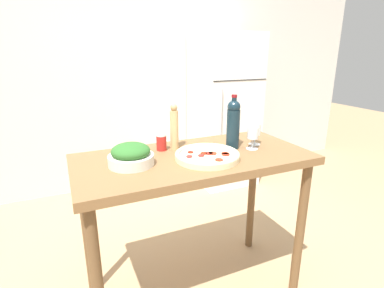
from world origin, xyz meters
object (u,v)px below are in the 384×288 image
(wine_glass_far, at_px, (255,131))
(pepper_mill, at_px, (174,127))
(refrigerator, at_px, (224,111))
(homemade_pizza, at_px, (207,155))
(wine_glass_near, at_px, (253,134))
(salt_canister, at_px, (161,142))
(salad_bowl, at_px, (131,156))
(wine_bottle, at_px, (233,123))

(wine_glass_far, distance_m, pepper_mill, 0.52)
(refrigerator, relative_size, wine_glass_far, 12.49)
(pepper_mill, bearing_deg, homemade_pizza, -68.06)
(wine_glass_far, height_order, pepper_mill, pepper_mill)
(wine_glass_near, distance_m, homemade_pizza, 0.34)
(pepper_mill, bearing_deg, salt_canister, 178.80)
(wine_glass_near, height_order, salt_canister, wine_glass_near)
(pepper_mill, bearing_deg, wine_glass_far, -15.28)
(salad_bowl, relative_size, homemade_pizza, 0.67)
(wine_bottle, xyz_separation_m, wine_glass_far, (0.17, 0.00, -0.06))
(wine_glass_far, xyz_separation_m, salt_canister, (-0.58, 0.14, -0.04))
(wine_bottle, relative_size, homemade_pizza, 0.92)
(wine_glass_near, xyz_separation_m, pepper_mill, (-0.43, 0.20, 0.04))
(pepper_mill, bearing_deg, salad_bowl, -150.87)
(refrigerator, height_order, salad_bowl, refrigerator)
(pepper_mill, distance_m, homemade_pizza, 0.29)
(salad_bowl, bearing_deg, pepper_mill, 29.13)
(refrigerator, xyz_separation_m, pepper_mill, (-1.13, -1.36, 0.23))
(wine_bottle, distance_m, homemade_pizza, 0.29)
(wine_glass_near, height_order, salad_bowl, wine_glass_near)
(refrigerator, relative_size, salad_bowl, 7.20)
(refrigerator, height_order, wine_glass_near, refrigerator)
(wine_glass_near, bearing_deg, salt_canister, 158.28)
(wine_bottle, xyz_separation_m, pepper_mill, (-0.33, 0.14, -0.02))
(refrigerator, xyz_separation_m, salt_canister, (-1.21, -1.36, 0.15))
(refrigerator, height_order, wine_bottle, refrigerator)
(wine_bottle, bearing_deg, wine_glass_near, -33.66)
(wine_bottle, xyz_separation_m, salt_canister, (-0.41, 0.14, -0.11))
(refrigerator, xyz_separation_m, wine_glass_far, (-0.63, -1.50, 0.19))
(wine_bottle, relative_size, salt_canister, 3.23)
(wine_glass_near, xyz_separation_m, salad_bowl, (-0.74, 0.03, -0.04))
(refrigerator, relative_size, pepper_mill, 6.24)
(wine_bottle, xyz_separation_m, wine_glass_near, (0.10, -0.07, -0.06))
(wine_bottle, bearing_deg, salad_bowl, -176.86)
(wine_bottle, distance_m, pepper_mill, 0.36)
(salt_canister, bearing_deg, wine_glass_far, -13.33)
(homemade_pizza, height_order, salt_canister, salt_canister)
(wine_bottle, distance_m, wine_glass_far, 0.18)
(salad_bowl, bearing_deg, wine_glass_far, 2.55)
(wine_glass_far, distance_m, salad_bowl, 0.80)
(wine_glass_near, relative_size, salad_bowl, 0.58)
(wine_glass_far, bearing_deg, homemade_pizza, -163.99)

